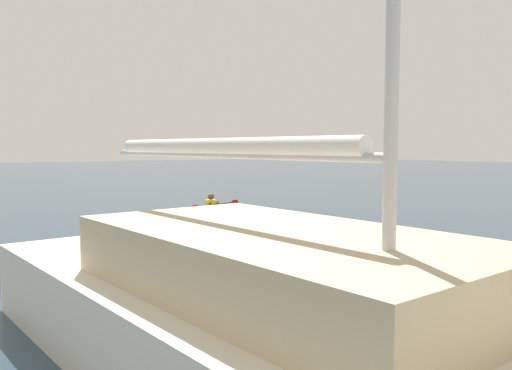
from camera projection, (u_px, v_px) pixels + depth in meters
ground_plane at (180, 237)px, 15.42m from camera, size 160.00×160.00×0.00m
kayak at (211, 221)px, 17.67m from camera, size 1.99×4.67×0.30m
kayaker at (212, 207)px, 17.62m from camera, size 2.34×0.76×0.77m
sailboat_small_daysailer at (316, 340)px, 5.20m from camera, size 3.70×11.78×16.76m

